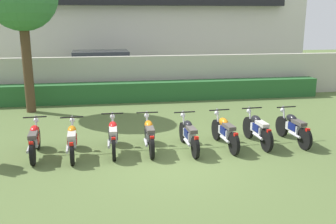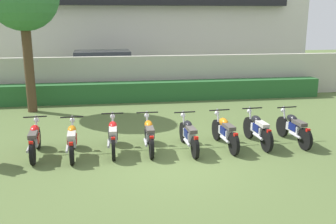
{
  "view_description": "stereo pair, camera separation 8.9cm",
  "coord_description": "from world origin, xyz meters",
  "px_view_note": "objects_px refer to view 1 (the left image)",
  "views": [
    {
      "loc": [
        -1.64,
        -8.88,
        3.53
      ],
      "look_at": [
        0.0,
        1.19,
        0.98
      ],
      "focal_mm": 41.03,
      "sensor_mm": 36.0,
      "label": 1
    },
    {
      "loc": [
        -1.55,
        -8.9,
        3.53
      ],
      "look_at": [
        0.0,
        1.19,
        0.98
      ],
      "focal_mm": 41.03,
      "sensor_mm": 36.0,
      "label": 2
    }
  ],
  "objects_px": {
    "parked_car": "(104,70)",
    "motorcycle_in_row_4": "(189,134)",
    "motorcycle_in_row_6": "(257,129)",
    "motorcycle_in_row_7": "(293,127)",
    "motorcycle_in_row_5": "(225,131)",
    "motorcycle_in_row_1": "(72,140)",
    "motorcycle_in_row_0": "(35,140)",
    "motorcycle_in_row_3": "(149,134)",
    "motorcycle_in_row_2": "(113,136)"
  },
  "relations": [
    {
      "from": "motorcycle_in_row_3",
      "to": "motorcycle_in_row_4",
      "type": "xyz_separation_m",
      "value": [
        1.07,
        -0.11,
        -0.01
      ]
    },
    {
      "from": "motorcycle_in_row_5",
      "to": "motorcycle_in_row_4",
      "type": "bearing_deg",
      "value": 89.19
    },
    {
      "from": "parked_car",
      "to": "motorcycle_in_row_1",
      "type": "height_order",
      "value": "parked_car"
    },
    {
      "from": "motorcycle_in_row_4",
      "to": "parked_car",
      "type": "bearing_deg",
      "value": 10.98
    },
    {
      "from": "motorcycle_in_row_4",
      "to": "motorcycle_in_row_5",
      "type": "bearing_deg",
      "value": -88.73
    },
    {
      "from": "motorcycle_in_row_5",
      "to": "motorcycle_in_row_6",
      "type": "distance_m",
      "value": 0.97
    },
    {
      "from": "motorcycle_in_row_3",
      "to": "motorcycle_in_row_6",
      "type": "bearing_deg",
      "value": -89.13
    },
    {
      "from": "parked_car",
      "to": "motorcycle_in_row_0",
      "type": "distance_m",
      "value": 9.62
    },
    {
      "from": "motorcycle_in_row_0",
      "to": "motorcycle_in_row_2",
      "type": "bearing_deg",
      "value": -92.59
    },
    {
      "from": "motorcycle_in_row_5",
      "to": "motorcycle_in_row_7",
      "type": "relative_size",
      "value": 1.03
    },
    {
      "from": "motorcycle_in_row_1",
      "to": "motorcycle_in_row_7",
      "type": "distance_m",
      "value": 6.15
    },
    {
      "from": "motorcycle_in_row_2",
      "to": "motorcycle_in_row_3",
      "type": "height_order",
      "value": "motorcycle_in_row_2"
    },
    {
      "from": "motorcycle_in_row_6",
      "to": "motorcycle_in_row_7",
      "type": "height_order",
      "value": "motorcycle_in_row_6"
    },
    {
      "from": "motorcycle_in_row_0",
      "to": "motorcycle_in_row_3",
      "type": "xyz_separation_m",
      "value": [
        2.96,
        -0.0,
        0.0
      ]
    },
    {
      "from": "motorcycle_in_row_4",
      "to": "motorcycle_in_row_1",
      "type": "bearing_deg",
      "value": 87.82
    },
    {
      "from": "motorcycle_in_row_0",
      "to": "motorcycle_in_row_5",
      "type": "xyz_separation_m",
      "value": [
        5.06,
        -0.05,
        -0.0
      ]
    },
    {
      "from": "motorcycle_in_row_6",
      "to": "motorcycle_in_row_0",
      "type": "bearing_deg",
      "value": 87.42
    },
    {
      "from": "motorcycle_in_row_0",
      "to": "motorcycle_in_row_3",
      "type": "distance_m",
      "value": 2.96
    },
    {
      "from": "motorcycle_in_row_0",
      "to": "motorcycle_in_row_2",
      "type": "distance_m",
      "value": 2.0
    },
    {
      "from": "parked_car",
      "to": "motorcycle_in_row_6",
      "type": "relative_size",
      "value": 2.48
    },
    {
      "from": "motorcycle_in_row_3",
      "to": "motorcycle_in_row_7",
      "type": "relative_size",
      "value": 1.0
    },
    {
      "from": "motorcycle_in_row_3",
      "to": "motorcycle_in_row_6",
      "type": "distance_m",
      "value": 3.07
    },
    {
      "from": "motorcycle_in_row_1",
      "to": "motorcycle_in_row_3",
      "type": "bearing_deg",
      "value": -89.76
    },
    {
      "from": "motorcycle_in_row_3",
      "to": "motorcycle_in_row_0",
      "type": "bearing_deg",
      "value": 90.61
    },
    {
      "from": "motorcycle_in_row_1",
      "to": "motorcycle_in_row_5",
      "type": "xyz_separation_m",
      "value": [
        4.1,
        0.06,
        0.01
      ]
    },
    {
      "from": "motorcycle_in_row_6",
      "to": "motorcycle_in_row_7",
      "type": "distance_m",
      "value": 1.07
    },
    {
      "from": "parked_car",
      "to": "motorcycle_in_row_4",
      "type": "distance_m",
      "value": 9.82
    },
    {
      "from": "parked_car",
      "to": "motorcycle_in_row_5",
      "type": "bearing_deg",
      "value": -73.38
    },
    {
      "from": "motorcycle_in_row_1",
      "to": "motorcycle_in_row_4",
      "type": "height_order",
      "value": "motorcycle_in_row_4"
    },
    {
      "from": "motorcycle_in_row_1",
      "to": "motorcycle_in_row_6",
      "type": "distance_m",
      "value": 5.07
    },
    {
      "from": "parked_car",
      "to": "motorcycle_in_row_0",
      "type": "bearing_deg",
      "value": -103.12
    },
    {
      "from": "motorcycle_in_row_1",
      "to": "motorcycle_in_row_6",
      "type": "relative_size",
      "value": 0.99
    },
    {
      "from": "motorcycle_in_row_2",
      "to": "motorcycle_in_row_5",
      "type": "bearing_deg",
      "value": -91.09
    },
    {
      "from": "motorcycle_in_row_0",
      "to": "motorcycle_in_row_6",
      "type": "relative_size",
      "value": 0.99
    },
    {
      "from": "motorcycle_in_row_4",
      "to": "motorcycle_in_row_3",
      "type": "bearing_deg",
      "value": 81.82
    },
    {
      "from": "motorcycle_in_row_0",
      "to": "motorcycle_in_row_7",
      "type": "height_order",
      "value": "motorcycle_in_row_7"
    },
    {
      "from": "motorcycle_in_row_1",
      "to": "motorcycle_in_row_2",
      "type": "bearing_deg",
      "value": -84.94
    },
    {
      "from": "motorcycle_in_row_5",
      "to": "motorcycle_in_row_1",
      "type": "bearing_deg",
      "value": 86.6
    },
    {
      "from": "motorcycle_in_row_2",
      "to": "motorcycle_in_row_7",
      "type": "height_order",
      "value": "motorcycle_in_row_2"
    },
    {
      "from": "motorcycle_in_row_2",
      "to": "motorcycle_in_row_7",
      "type": "xyz_separation_m",
      "value": [
        5.1,
        -0.03,
        -0.0
      ]
    },
    {
      "from": "parked_car",
      "to": "motorcycle_in_row_3",
      "type": "xyz_separation_m",
      "value": [
        1.16,
        -9.44,
        -0.49
      ]
    },
    {
      "from": "motorcycle_in_row_3",
      "to": "motorcycle_in_row_4",
      "type": "distance_m",
      "value": 1.07
    },
    {
      "from": "parked_car",
      "to": "motorcycle_in_row_7",
      "type": "relative_size",
      "value": 2.46
    },
    {
      "from": "motorcycle_in_row_1",
      "to": "motorcycle_in_row_2",
      "type": "height_order",
      "value": "motorcycle_in_row_2"
    },
    {
      "from": "motorcycle_in_row_2",
      "to": "motorcycle_in_row_4",
      "type": "bearing_deg",
      "value": -93.67
    },
    {
      "from": "motorcycle_in_row_1",
      "to": "parked_car",
      "type": "bearing_deg",
      "value": -7.97
    },
    {
      "from": "motorcycle_in_row_1",
      "to": "motorcycle_in_row_4",
      "type": "xyz_separation_m",
      "value": [
        3.07,
        -0.0,
        0.0
      ]
    },
    {
      "from": "motorcycle_in_row_3",
      "to": "motorcycle_in_row_5",
      "type": "relative_size",
      "value": 0.97
    },
    {
      "from": "motorcycle_in_row_2",
      "to": "motorcycle_in_row_4",
      "type": "distance_m",
      "value": 2.03
    },
    {
      "from": "motorcycle_in_row_0",
      "to": "motorcycle_in_row_3",
      "type": "relative_size",
      "value": 0.98
    }
  ]
}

